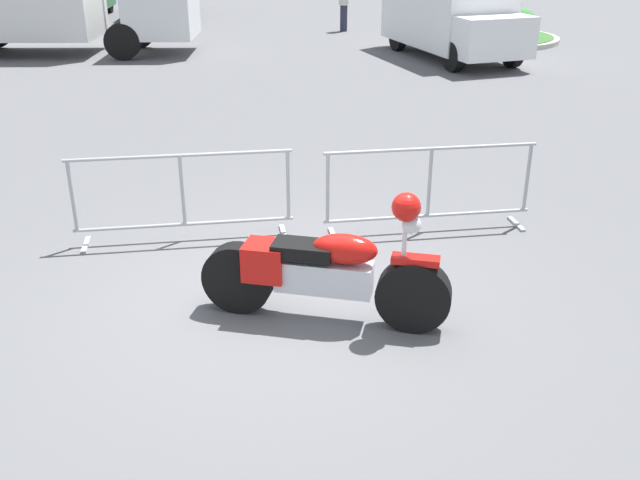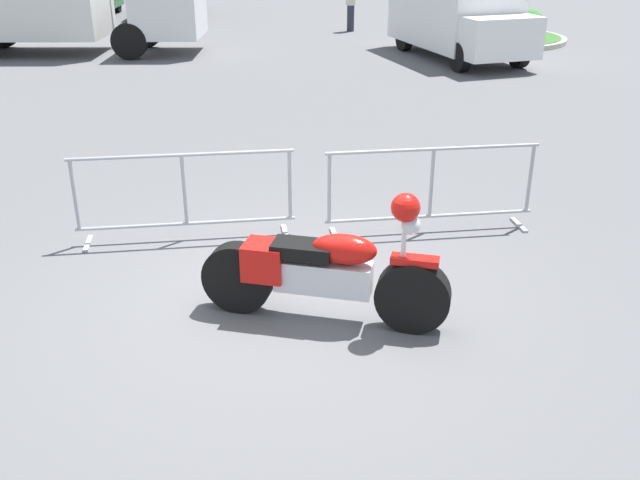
{
  "view_description": "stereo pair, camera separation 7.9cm",
  "coord_description": "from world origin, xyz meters",
  "views": [
    {
      "loc": [
        -0.19,
        -6.27,
        3.52
      ],
      "look_at": [
        0.38,
        0.03,
        0.65
      ],
      "focal_mm": 40.0,
      "sensor_mm": 36.0,
      "label": 1
    },
    {
      "loc": [
        -0.12,
        -6.27,
        3.52
      ],
      "look_at": [
        0.38,
        0.03,
        0.65
      ],
      "focal_mm": 40.0,
      "sensor_mm": 36.0,
      "label": 2
    }
  ],
  "objects": [
    {
      "name": "ground_plane",
      "position": [
        0.0,
        0.0,
        0.0
      ],
      "size": [
        120.0,
        120.0,
        0.0
      ],
      "primitive_type": "plane",
      "color": "#5B5B5E"
    },
    {
      "name": "motorcycle",
      "position": [
        0.38,
        -0.37,
        0.51
      ],
      "size": [
        2.33,
        0.9,
        1.35
      ],
      "rotation": [
        0.0,
        0.0,
        -0.31
      ],
      "color": "black",
      "rests_on": "ground"
    },
    {
      "name": "crowd_barrier_near",
      "position": [
        -1.08,
        1.61,
        0.56
      ],
      "size": [
        2.57,
        0.59,
        1.07
      ],
      "rotation": [
        0.0,
        0.0,
        0.06
      ],
      "color": "#9EA0A5",
      "rests_on": "ground"
    },
    {
      "name": "crowd_barrier_far",
      "position": [
        1.84,
        1.61,
        0.56
      ],
      "size": [
        2.57,
        0.59,
        1.07
      ],
      "rotation": [
        0.0,
        0.0,
        0.06
      ],
      "color": "#9EA0A5",
      "rests_on": "ground"
    },
    {
      "name": "delivery_van",
      "position": [
        5.12,
        13.33,
        1.24
      ],
      "size": [
        3.11,
        5.32,
        2.31
      ],
      "rotation": [
        0.0,
        0.0,
        -1.32
      ],
      "color": "white",
      "rests_on": "ground"
    },
    {
      "name": "pedestrian",
      "position": [
        2.86,
        18.45,
        0.92
      ],
      "size": [
        0.43,
        0.43,
        1.69
      ],
      "rotation": [
        0.0,
        0.0,
        2.81
      ],
      "color": "#262838",
      "rests_on": "ground"
    },
    {
      "name": "planter_island",
      "position": [
        7.2,
        15.96,
        0.31
      ],
      "size": [
        4.29,
        4.29,
        1.08
      ],
      "color": "#ADA89E",
      "rests_on": "ground"
    }
  ]
}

